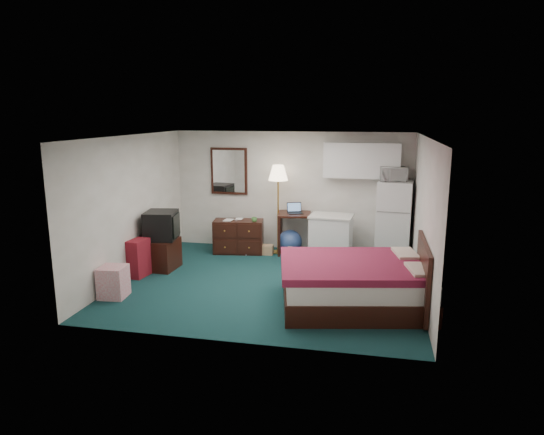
% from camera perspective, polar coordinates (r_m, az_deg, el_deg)
% --- Properties ---
extents(floor, '(5.00, 4.50, 0.01)m').
position_cam_1_polar(floor, '(8.44, -0.38, -7.71)').
color(floor, black).
rests_on(floor, ground).
extents(ceiling, '(5.00, 4.50, 0.01)m').
position_cam_1_polar(ceiling, '(7.94, -0.41, 9.51)').
color(ceiling, beige).
rests_on(ceiling, walls).
extents(walls, '(5.01, 4.51, 2.50)m').
position_cam_1_polar(walls, '(8.10, -0.39, 0.64)').
color(walls, beige).
rests_on(walls, floor).
extents(mirror, '(0.80, 0.06, 1.00)m').
position_cam_1_polar(mirror, '(10.50, -5.07, 5.46)').
color(mirror, white).
rests_on(mirror, walls).
extents(upper_cabinets, '(1.50, 0.35, 0.70)m').
position_cam_1_polar(upper_cabinets, '(9.88, 10.50, 6.64)').
color(upper_cabinets, white).
rests_on(upper_cabinets, walls).
extents(headboard, '(0.06, 1.56, 1.00)m').
position_cam_1_polar(headboard, '(7.46, 17.33, -6.53)').
color(headboard, black).
rests_on(headboard, walls).
extents(dresser, '(1.07, 0.60, 0.69)m').
position_cam_1_polar(dresser, '(10.16, -3.96, -2.23)').
color(dresser, black).
rests_on(dresser, floor).
extents(floor_lamp, '(0.44, 0.44, 1.84)m').
position_cam_1_polar(floor_lamp, '(10.00, 0.72, 0.94)').
color(floor_lamp, gold).
rests_on(floor_lamp, floor).
extents(desk, '(0.76, 0.76, 0.85)m').
position_cam_1_polar(desk, '(10.11, 2.65, -1.83)').
color(desk, black).
rests_on(desk, floor).
extents(exercise_ball, '(0.50, 0.50, 0.50)m').
position_cam_1_polar(exercise_ball, '(10.08, 2.13, -2.88)').
color(exercise_ball, navy).
rests_on(exercise_ball, floor).
extents(kitchen_counter, '(0.84, 0.67, 0.87)m').
position_cam_1_polar(kitchen_counter, '(9.73, 6.93, -2.40)').
color(kitchen_counter, white).
rests_on(kitchen_counter, floor).
extents(fridge, '(0.72, 0.72, 1.58)m').
position_cam_1_polar(fridge, '(9.87, 14.16, -0.36)').
color(fridge, silver).
rests_on(fridge, floor).
extents(bed, '(2.41, 2.05, 0.68)m').
position_cam_1_polar(bed, '(7.49, 9.68, -7.76)').
color(bed, maroon).
rests_on(bed, floor).
extents(tv_stand, '(0.60, 0.65, 0.57)m').
position_cam_1_polar(tv_stand, '(9.34, -12.92, -4.21)').
color(tv_stand, black).
rests_on(tv_stand, floor).
extents(suitcase, '(0.31, 0.45, 0.67)m').
position_cam_1_polar(suitcase, '(9.00, -15.43, -4.62)').
color(suitcase, maroon).
rests_on(suitcase, floor).
extents(retail_box, '(0.44, 0.44, 0.50)m').
position_cam_1_polar(retail_box, '(8.15, -18.17, -7.21)').
color(retail_box, white).
rests_on(retail_box, floor).
extents(file_bin, '(0.38, 0.29, 0.26)m').
position_cam_1_polar(file_bin, '(10.14, -3.77, -3.53)').
color(file_bin, slate).
rests_on(file_bin, floor).
extents(cardboard_box_a, '(0.24, 0.21, 0.20)m').
position_cam_1_polar(cardboard_box_a, '(10.06, -0.53, -3.81)').
color(cardboard_box_a, '#917558').
rests_on(cardboard_box_a, floor).
extents(cardboard_box_b, '(0.26, 0.30, 0.28)m').
position_cam_1_polar(cardboard_box_b, '(9.50, 2.40, -4.51)').
color(cardboard_box_b, '#917558').
rests_on(cardboard_box_b, floor).
extents(laptop, '(0.37, 0.34, 0.21)m').
position_cam_1_polar(laptop, '(9.95, 2.75, 1.06)').
color(laptop, black).
rests_on(laptop, desk).
extents(crt_tv, '(0.66, 0.70, 0.52)m').
position_cam_1_polar(crt_tv, '(9.24, -12.90, -0.89)').
color(crt_tv, black).
rests_on(crt_tv, tv_stand).
extents(microwave, '(0.54, 0.36, 0.34)m').
position_cam_1_polar(microwave, '(9.70, 14.08, 5.17)').
color(microwave, silver).
rests_on(microwave, fridge).
extents(book_a, '(0.18, 0.03, 0.24)m').
position_cam_1_polar(book_a, '(10.06, -5.62, 0.34)').
color(book_a, '#917558').
rests_on(book_a, dresser).
extents(book_b, '(0.15, 0.02, 0.20)m').
position_cam_1_polar(book_b, '(10.14, -4.32, 0.34)').
color(book_b, '#917558').
rests_on(book_b, dresser).
extents(mug, '(0.13, 0.11, 0.12)m').
position_cam_1_polar(mug, '(9.88, -2.10, -0.19)').
color(mug, '#48843B').
rests_on(mug, dresser).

